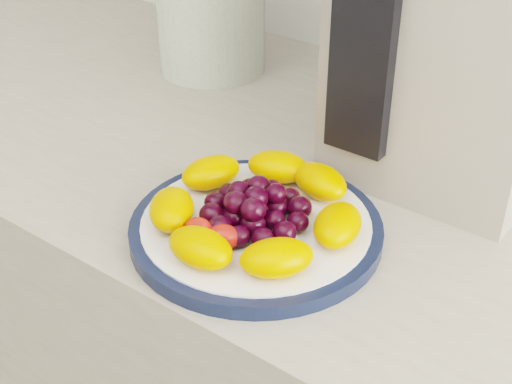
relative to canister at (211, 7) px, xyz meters
The scene contains 5 objects.
plate_rim 0.43m from the canister, 44.62° to the right, with size 0.25×0.25×0.01m, color #111A34.
plate_face 0.43m from the canister, 44.62° to the right, with size 0.22×0.22×0.02m, color white.
canister is the anchor object (origin of this frame).
appliance_panel 0.39m from the canister, 27.24° to the right, with size 0.06×0.02×0.28m, color black.
fruit_plate 0.43m from the canister, 44.97° to the right, with size 0.21×0.21×0.04m.
Camera 1 is at (0.39, 0.58, 1.31)m, focal length 50.00 mm.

